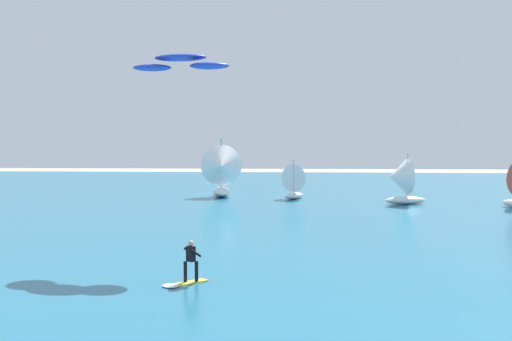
{
  "coord_description": "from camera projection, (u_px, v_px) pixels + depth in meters",
  "views": [
    {
      "loc": [
        0.49,
        -5.59,
        5.75
      ],
      "look_at": [
        -1.04,
        20.0,
        4.4
      ],
      "focal_mm": 43.25,
      "sensor_mm": 36.0,
      "label": 1
    }
  ],
  "objects": [
    {
      "name": "kitesurfer",
      "position": [
        187.0,
        268.0,
        23.9
      ],
      "size": [
        1.79,
        1.77,
        1.67
      ],
      "color": "yellow",
      "rests_on": "ocean"
    },
    {
      "name": "kite",
      "position": [
        180.0,
        63.0,
        30.31
      ],
      "size": [
        5.23,
        2.64,
        0.76
      ],
      "color": "#1E33B2"
    },
    {
      "name": "sailboat_center_horizon",
      "position": [
        400.0,
        181.0,
        52.47
      ],
      "size": [
        3.86,
        3.36,
        4.35
      ],
      "color": "white",
      "rests_on": "ocean"
    },
    {
      "name": "sailboat_far_left",
      "position": [
        296.0,
        181.0,
        57.72
      ],
      "size": [
        2.9,
        3.26,
        3.63
      ],
      "color": "silver",
      "rests_on": "ocean"
    },
    {
      "name": "sailboat_anchored_offshore",
      "position": [
        221.0,
        170.0,
        59.06
      ],
      "size": [
        4.23,
        4.92,
        5.64
      ],
      "color": "white",
      "rests_on": "ocean"
    },
    {
      "name": "ocean",
      "position": [
        287.0,
        199.0,
        57.58
      ],
      "size": [
        160.0,
        90.0,
        0.1
      ],
      "primitive_type": "cube",
      "color": "#236B89",
      "rests_on": "ground"
    }
  ]
}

